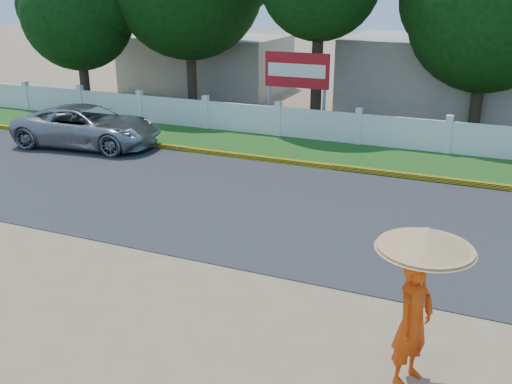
% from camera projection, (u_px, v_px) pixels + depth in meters
% --- Properties ---
extents(ground, '(120.00, 120.00, 0.00)m').
position_uv_depth(ground, '(214.00, 293.00, 10.43)').
color(ground, '#9E8460').
rests_on(ground, ground).
extents(road, '(60.00, 7.00, 0.02)m').
position_uv_depth(road, '(295.00, 209.00, 14.32)').
color(road, '#38383A').
rests_on(road, ground).
extents(grass_verge, '(60.00, 3.50, 0.03)m').
position_uv_depth(grass_verge, '(347.00, 155.00, 18.86)').
color(grass_verge, '#2D601E').
rests_on(grass_verge, ground).
extents(curb, '(40.00, 0.18, 0.16)m').
position_uv_depth(curb, '(333.00, 167.00, 17.37)').
color(curb, yellow).
rests_on(curb, ground).
extents(fence, '(40.00, 0.10, 1.10)m').
position_uv_depth(fence, '(358.00, 129.00, 19.93)').
color(fence, silver).
rests_on(fence, ground).
extents(building_near, '(10.00, 6.00, 3.20)m').
position_uv_depth(building_near, '(466.00, 77.00, 24.36)').
color(building_near, '#B7AD99').
rests_on(building_near, ground).
extents(building_far, '(8.00, 5.00, 2.80)m').
position_uv_depth(building_far, '(207.00, 63.00, 30.05)').
color(building_far, '#B7AD99').
rests_on(building_far, ground).
extents(vehicle, '(5.29, 2.90, 1.40)m').
position_uv_depth(vehicle, '(88.00, 126.00, 19.69)').
color(vehicle, gray).
rests_on(vehicle, ground).
extents(monk_with_parasol, '(1.31, 1.31, 2.38)m').
position_uv_depth(monk_with_parasol, '(419.00, 284.00, 7.62)').
color(monk_with_parasol, '#E0460B').
rests_on(monk_with_parasol, ground).
extents(billboard, '(2.50, 0.13, 2.95)m').
position_uv_depth(billboard, '(297.00, 75.00, 21.32)').
color(billboard, gray).
rests_on(billboard, ground).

